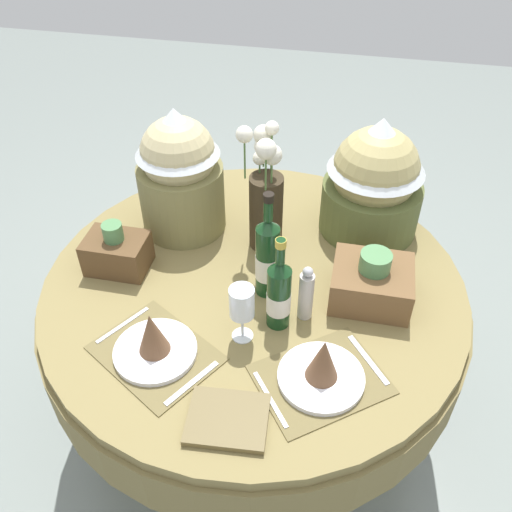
# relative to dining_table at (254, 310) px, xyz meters

# --- Properties ---
(ground) EXTENTS (8.00, 8.00, 0.00)m
(ground) POSITION_rel_dining_table_xyz_m (0.00, 0.00, -0.60)
(ground) COLOR gray
(dining_table) EXTENTS (1.41, 1.41, 0.74)m
(dining_table) POSITION_rel_dining_table_xyz_m (0.00, 0.00, 0.00)
(dining_table) COLOR olive
(dining_table) RESTS_ON ground
(place_setting_left) EXTENTS (0.43, 0.40, 0.16)m
(place_setting_left) POSITION_rel_dining_table_xyz_m (-0.21, -0.35, 0.18)
(place_setting_left) COLOR brown
(place_setting_left) RESTS_ON dining_table
(place_setting_right) EXTENTS (0.43, 0.41, 0.16)m
(place_setting_right) POSITION_rel_dining_table_xyz_m (0.26, -0.35, 0.18)
(place_setting_right) COLOR brown
(place_setting_right) RESTS_ON dining_table
(flower_vase) EXTENTS (0.15, 0.21, 0.46)m
(flower_vase) POSITION_rel_dining_table_xyz_m (-0.00, 0.20, 0.35)
(flower_vase) COLOR #332819
(flower_vase) RESTS_ON dining_table
(wine_bottle_left) EXTENTS (0.08, 0.08, 0.38)m
(wine_bottle_left) POSITION_rel_dining_table_xyz_m (0.05, -0.03, 0.28)
(wine_bottle_left) COLOR #143819
(wine_bottle_left) RESTS_ON dining_table
(wine_bottle_rear) EXTENTS (0.07, 0.07, 0.32)m
(wine_bottle_rear) POSITION_rel_dining_table_xyz_m (0.11, -0.16, 0.26)
(wine_bottle_rear) COLOR #143819
(wine_bottle_rear) RESTS_ON dining_table
(wine_glass_right) EXTENTS (0.07, 0.07, 0.19)m
(wine_glass_right) POSITION_rel_dining_table_xyz_m (0.02, -0.24, 0.28)
(wine_glass_right) COLOR silver
(wine_glass_right) RESTS_ON dining_table
(pepper_mill) EXTENTS (0.05, 0.05, 0.20)m
(pepper_mill) POSITION_rel_dining_table_xyz_m (0.18, -0.12, 0.23)
(pepper_mill) COLOR #B7B2AD
(pepper_mill) RESTS_ON dining_table
(book_on_table) EXTENTS (0.22, 0.19, 0.02)m
(book_on_table) POSITION_rel_dining_table_xyz_m (0.04, -0.53, 0.15)
(book_on_table) COLOR brown
(book_on_table) RESTS_ON dining_table
(gift_tub_back_left) EXTENTS (0.30, 0.30, 0.46)m
(gift_tub_back_left) POSITION_rel_dining_table_xyz_m (-0.31, 0.25, 0.38)
(gift_tub_back_left) COLOR olive
(gift_tub_back_left) RESTS_ON dining_table
(gift_tub_back_right) EXTENTS (0.35, 0.35, 0.44)m
(gift_tub_back_right) POSITION_rel_dining_table_xyz_m (0.35, 0.37, 0.36)
(gift_tub_back_right) COLOR #566033
(gift_tub_back_right) RESTS_ON dining_table
(woven_basket_side_left) EXTENTS (0.20, 0.15, 0.18)m
(woven_basket_side_left) POSITION_rel_dining_table_xyz_m (-0.46, -0.02, 0.20)
(woven_basket_side_left) COLOR brown
(woven_basket_side_left) RESTS_ON dining_table
(woven_basket_side_right) EXTENTS (0.25, 0.21, 0.18)m
(woven_basket_side_right) POSITION_rel_dining_table_xyz_m (0.37, -0.00, 0.21)
(woven_basket_side_right) COLOR brown
(woven_basket_side_right) RESTS_ON dining_table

